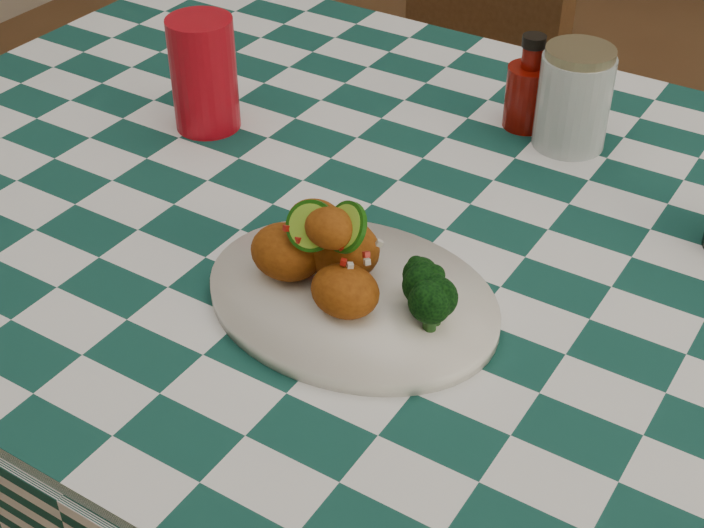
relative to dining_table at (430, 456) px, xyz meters
The scene contains 8 objects.
dining_table is the anchor object (origin of this frame).
plate 0.44m from the dining_table, 95.78° to the right, with size 0.33×0.25×0.02m, color silver, non-canonical shape.
fried_chicken_pile 0.49m from the dining_table, 101.90° to the right, with size 0.15×0.11×0.10m, color #8E430D, non-canonical shape.
broccoli_side 0.48m from the dining_table, 67.38° to the right, with size 0.08×0.08×0.06m, color black, non-canonical shape.
red_tumbler 0.62m from the dining_table, behind, with size 0.09×0.09×0.16m, color #A10813.
ketchup_bottle 0.54m from the dining_table, 95.36° to the left, with size 0.06×0.06×0.13m, color #700C05, non-canonical shape.
mason_jar 0.54m from the dining_table, 80.74° to the left, with size 0.09×0.09×0.14m, color #B2BCBA, non-canonical shape.
wooden_chair_left 0.85m from the dining_table, 121.60° to the left, with size 0.43×0.45×0.94m, color #472814, non-canonical shape.
Camera 1 is at (0.41, -0.86, 1.45)m, focal length 50.00 mm.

